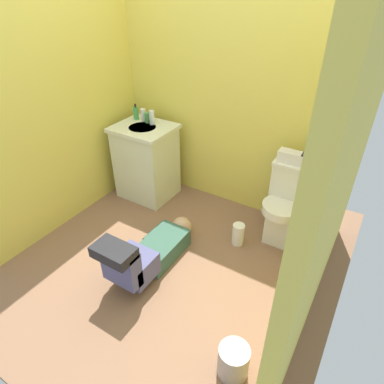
# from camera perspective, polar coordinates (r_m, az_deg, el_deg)

# --- Properties ---
(ground_plane) EXTENTS (2.84, 3.02, 0.04)m
(ground_plane) POSITION_cam_1_polar(r_m,az_deg,el_deg) (3.11, -3.39, -10.32)
(ground_plane) COLOR #876047
(wall_back) EXTENTS (2.50, 0.08, 2.40)m
(wall_back) POSITION_cam_1_polar(r_m,az_deg,el_deg) (3.29, 6.69, 16.83)
(wall_back) COLOR #DFCE52
(wall_back) RESTS_ON ground_plane
(wall_left) EXTENTS (0.08, 2.02, 2.40)m
(wall_left) POSITION_cam_1_polar(r_m,az_deg,el_deg) (3.25, -22.61, 14.36)
(wall_left) COLOR #DFCE52
(wall_left) RESTS_ON ground_plane
(wall_right) EXTENTS (0.08, 2.02, 2.40)m
(wall_right) POSITION_cam_1_polar(r_m,az_deg,el_deg) (2.05, 24.58, 3.09)
(wall_right) COLOR #DFCE52
(wall_right) RESTS_ON ground_plane
(toilet) EXTENTS (0.36, 0.46, 0.75)m
(toilet) POSITION_cam_1_polar(r_m,az_deg,el_deg) (3.15, 15.68, -2.03)
(toilet) COLOR silver
(toilet) RESTS_ON ground_plane
(vanity_cabinet) EXTENTS (0.60, 0.52, 0.82)m
(vanity_cabinet) POSITION_cam_1_polar(r_m,az_deg,el_deg) (3.66, -7.82, 5.29)
(vanity_cabinet) COLOR beige
(vanity_cabinet) RESTS_ON ground_plane
(faucet) EXTENTS (0.02, 0.02, 0.10)m
(faucet) POSITION_cam_1_polar(r_m,az_deg,el_deg) (3.58, -6.96, 12.58)
(faucet) COLOR silver
(faucet) RESTS_ON vanity_cabinet
(person_plumber) EXTENTS (0.39, 1.06, 0.52)m
(person_plumber) POSITION_cam_1_polar(r_m,az_deg,el_deg) (2.85, -7.57, -10.18)
(person_plumber) COLOR #33594C
(person_plumber) RESTS_ON ground_plane
(tissue_box) EXTENTS (0.22, 0.11, 0.10)m
(tissue_box) POSITION_cam_1_polar(r_m,az_deg,el_deg) (3.02, 16.64, 5.79)
(tissue_box) COLOR silver
(tissue_box) RESTS_ON toilet
(toiletry_bag) EXTENTS (0.12, 0.09, 0.11)m
(toiletry_bag) POSITION_cam_1_polar(r_m,az_deg,el_deg) (2.99, 19.38, 5.10)
(toiletry_bag) COLOR #26262D
(toiletry_bag) RESTS_ON toilet
(soap_dispenser) EXTENTS (0.06, 0.06, 0.17)m
(soap_dispenser) POSITION_cam_1_polar(r_m,az_deg,el_deg) (3.67, -9.59, 13.22)
(soap_dispenser) COLOR #419A4F
(soap_dispenser) RESTS_ON vanity_cabinet
(bottle_white) EXTENTS (0.05, 0.05, 0.13)m
(bottle_white) POSITION_cam_1_polar(r_m,az_deg,el_deg) (3.61, -8.36, 12.93)
(bottle_white) COLOR silver
(bottle_white) RESTS_ON vanity_cabinet
(bottle_green) EXTENTS (0.05, 0.05, 0.10)m
(bottle_green) POSITION_cam_1_polar(r_m,az_deg,el_deg) (3.57, -7.70, 12.52)
(bottle_green) COLOR #4D9A51
(bottle_green) RESTS_ON vanity_cabinet
(bottle_clear) EXTENTS (0.05, 0.05, 0.15)m
(bottle_clear) POSITION_cam_1_polar(r_m,az_deg,el_deg) (3.51, -6.90, 12.58)
(bottle_clear) COLOR silver
(bottle_clear) RESTS_ON vanity_cabinet
(trash_can) EXTENTS (0.20, 0.20, 0.23)m
(trash_can) POSITION_cam_1_polar(r_m,az_deg,el_deg) (2.33, 7.11, -26.84)
(trash_can) COLOR #9C948E
(trash_can) RESTS_ON ground_plane
(paper_towel_roll) EXTENTS (0.11, 0.11, 0.22)m
(paper_towel_roll) POSITION_cam_1_polar(r_m,az_deg,el_deg) (3.13, 7.92, -7.19)
(paper_towel_roll) COLOR white
(paper_towel_roll) RESTS_ON ground_plane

